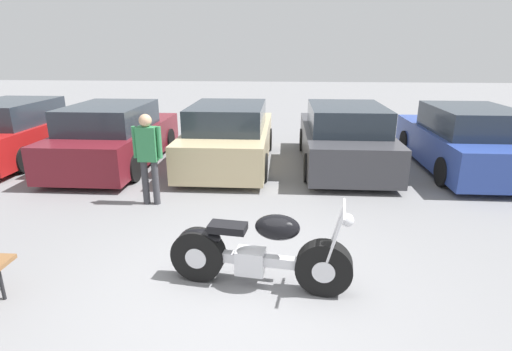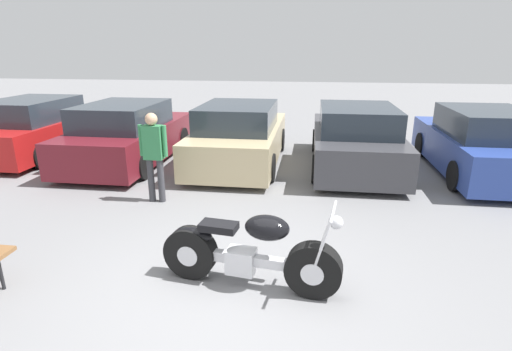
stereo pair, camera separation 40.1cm
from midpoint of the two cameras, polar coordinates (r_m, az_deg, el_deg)
The scene contains 8 objects.
ground_plane at distance 4.79m, azimuth -5.08°, elevation -17.05°, with size 60.00×60.00×0.00m, color slate.
motorcycle at distance 4.77m, azimuth -2.19°, elevation -11.04°, with size 2.17×0.73×1.08m.
parked_car_red at distance 12.05m, azimuth -31.66°, elevation 5.36°, with size 1.96×4.36×1.47m.
parked_car_maroon at distance 10.28m, azimuth -20.56°, elevation 5.15°, with size 1.96×4.36×1.47m.
parked_car_champagne at distance 9.70m, azimuth -5.02°, elevation 5.53°, with size 1.96×4.36×1.47m.
parked_car_dark_grey at distance 9.71m, azimuth 11.28°, elevation 5.26°, with size 1.96×4.36×1.47m.
parked_car_blue at distance 10.32m, azimuth 26.65°, elevation 4.44°, with size 1.96×4.36×1.47m.
person_standing at distance 7.33m, azimuth -16.71°, elevation 3.21°, with size 0.52×0.22×1.65m.
Camera 1 is at (0.48, -3.89, 2.74)m, focal length 28.00 mm.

